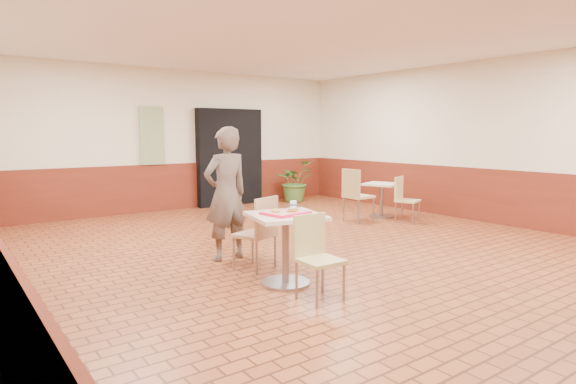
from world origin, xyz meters
TOP-DOWN VIEW (x-y plane):
  - room_shell at (0.00, 0.00)m, footprint 8.01×10.01m
  - wainscot_band at (0.00, 0.00)m, footprint 8.00×10.00m
  - corridor_doorway at (1.20, 4.88)m, footprint 1.60×0.22m
  - promo_poster at (-0.60, 4.94)m, footprint 0.50×0.03m
  - main_table at (-1.23, -0.64)m, footprint 0.75×0.75m
  - chair_main_front at (-1.25, -1.18)m, footprint 0.41×0.41m
  - chair_main_back at (-1.16, -0.00)m, footprint 0.53×0.53m
  - customer at (-1.23, 0.68)m, footprint 0.66×0.45m
  - serving_tray at (-1.23, -0.64)m, footprint 0.46×0.36m
  - ring_donut at (-1.34, -0.60)m, footprint 0.11×0.11m
  - long_john_donut at (-1.19, -0.70)m, footprint 0.14×0.09m
  - paper_cup at (-1.07, -0.57)m, footprint 0.08×0.08m
  - second_table at (2.81, 1.69)m, footprint 0.64×0.64m
  - chair_second_left at (2.03, 1.62)m, footprint 0.47×0.47m
  - chair_second_front at (2.79, 1.10)m, footprint 0.50×0.50m
  - potted_plant at (2.71, 4.40)m, footprint 1.04×0.95m

SIDE VIEW (x-z plane):
  - second_table at x=2.81m, z-range 0.12..0.79m
  - chair_second_front at x=2.79m, z-range 0.05..0.89m
  - chair_main_front at x=-1.25m, z-range 0.05..0.90m
  - wainscot_band at x=0.00m, z-range 0.00..1.00m
  - potted_plant at x=2.71m, z-range 0.00..1.00m
  - chair_main_back at x=-1.16m, z-range 0.05..0.96m
  - main_table at x=-1.23m, z-range 0.14..0.92m
  - chair_second_left at x=2.03m, z-range 0.06..1.05m
  - serving_tray at x=-1.23m, z-range 0.79..0.82m
  - ring_donut at x=-1.34m, z-range 0.82..0.85m
  - long_john_donut at x=-1.19m, z-range 0.81..0.86m
  - paper_cup at x=-1.07m, z-range 0.82..0.91m
  - customer at x=-1.23m, z-range 0.00..1.74m
  - corridor_doorway at x=1.20m, z-range 0.00..2.20m
  - room_shell at x=0.00m, z-range 0.00..3.00m
  - promo_poster at x=-0.60m, z-range 1.00..2.20m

